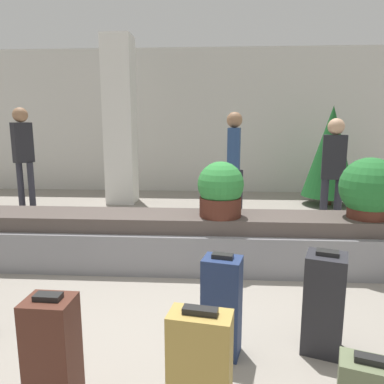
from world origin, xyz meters
The scene contains 14 objects.
ground_plane centered at (0.00, 0.00, 0.00)m, with size 18.00×18.00×0.00m, color gray.
back_wall centered at (0.00, 5.98, 1.60)m, with size 18.00×0.06×3.20m.
carousel centered at (0.00, 1.38, 0.28)m, with size 8.38×0.74×0.60m.
pillar centered at (-1.61, 4.67, 1.60)m, with size 0.55×0.55×3.20m.
suitcase_1 centered at (0.31, -0.24, 0.36)m, with size 0.29×0.25×0.74m.
suitcase_2 centered at (-0.64, -0.80, 0.33)m, with size 0.27×0.23×0.69m.
suitcase_4 centered at (1.02, -0.15, 0.36)m, with size 0.34×0.33×0.74m.
suitcase_5 centered at (0.19, -1.00, 0.36)m, with size 0.33×0.22×0.75m.
potted_plant_0 centered at (1.87, 1.34, 0.91)m, with size 0.62×0.62×0.65m.
potted_plant_1 centered at (0.31, 1.32, 0.88)m, with size 0.50×0.50×0.60m.
traveler_0 centered at (-3.15, 3.79, 1.13)m, with size 0.34×0.36×1.85m.
traveler_1 centered at (1.94, 2.80, 0.98)m, with size 0.35×0.25×1.65m.
traveler_2 centered at (0.54, 3.32, 1.06)m, with size 0.31×0.34×1.75m.
decorated_tree centered at (2.45, 4.67, 1.04)m, with size 1.02×1.02×1.90m.
Camera 1 is at (0.25, -2.63, 1.61)m, focal length 35.00 mm.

